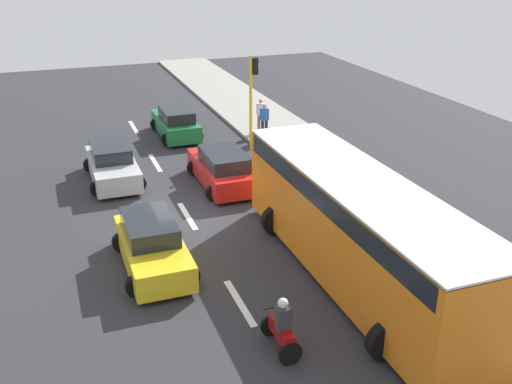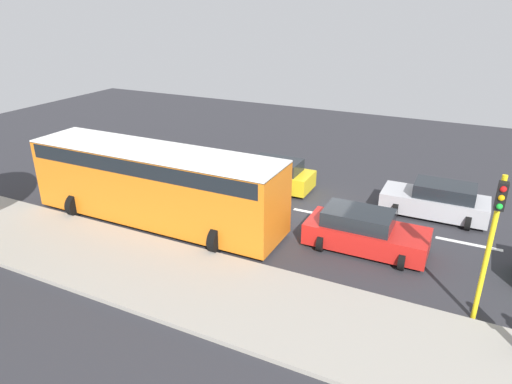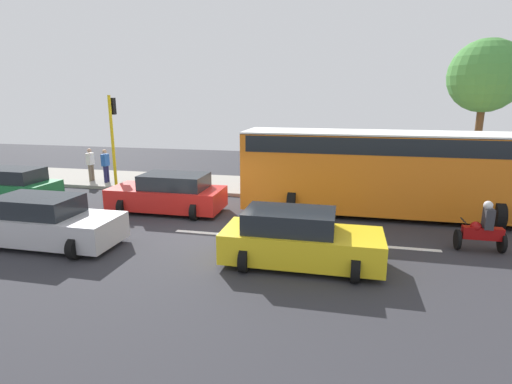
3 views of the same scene
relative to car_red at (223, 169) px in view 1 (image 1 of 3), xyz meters
name	(u,v)px [view 1 (image 1 of 3)]	position (x,y,z in m)	size (l,w,h in m)	color
ground_plane	(187,217)	(-2.14, -2.43, -0.76)	(40.00, 60.00, 0.10)	#2D2D33
sidewalk	(356,189)	(4.86, -2.43, -0.64)	(4.00, 60.00, 0.15)	#9E998E
lane_stripe_north	(240,303)	(-2.14, -8.43, -0.71)	(0.20, 2.40, 0.01)	white
lane_stripe_mid	(187,216)	(-2.14, -2.43, -0.71)	(0.20, 2.40, 0.01)	white
lane_stripe_south	(155,163)	(-2.14, 3.57, -0.71)	(0.20, 2.40, 0.01)	white
lane_stripe_far_south	(134,127)	(-2.14, 9.57, -0.71)	(0.20, 2.40, 0.01)	white
car_red	(223,169)	(0.00, 0.00, 0.00)	(2.28, 4.44, 1.52)	red
car_yellow_cab	(152,246)	(-3.99, -5.59, 0.00)	(2.16, 4.25, 1.52)	yellow
car_silver	(112,164)	(-4.19, 2.09, 0.00)	(2.21, 4.34, 1.52)	#B7B7BC
car_green	(176,123)	(-0.32, 7.15, 0.00)	(2.12, 4.22, 1.52)	#1E7238
city_bus	(358,222)	(1.48, -8.35, 1.13)	(3.20, 11.00, 3.16)	orange
motorcycle	(281,328)	(-1.84, -10.72, -0.07)	(0.60, 1.30, 1.53)	black
pedestrian_near_signal	(264,119)	(3.79, 5.17, 0.35)	(0.40, 0.24, 1.69)	#1E1E4C
pedestrian_by_tree	(261,114)	(3.96, 6.15, 0.35)	(0.40, 0.24, 1.69)	#72604C
traffic_light_corner	(253,89)	(2.71, 3.92, 2.22)	(0.49, 0.24, 4.50)	yellow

